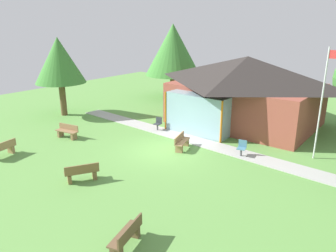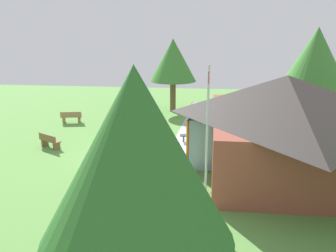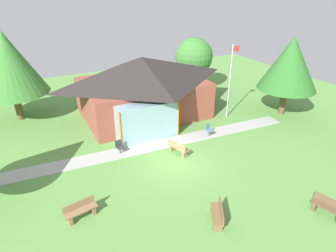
% 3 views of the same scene
% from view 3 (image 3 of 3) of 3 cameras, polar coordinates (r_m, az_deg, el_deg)
% --- Properties ---
extents(ground_plane, '(44.00, 44.00, 0.00)m').
position_cam_3_polar(ground_plane, '(17.70, 1.70, -7.19)').
color(ground_plane, '#609947').
extents(pavilion, '(10.22, 8.49, 4.66)m').
position_cam_3_polar(pavilion, '(23.22, -4.96, 7.72)').
color(pavilion, brown).
rests_on(pavilion, ground_plane).
extents(footpath, '(19.73, 2.42, 0.03)m').
position_cam_3_polar(footpath, '(19.56, -1.79, -3.63)').
color(footpath, '#ADADA8').
rests_on(footpath, ground_plane).
extents(flagpole, '(0.64, 0.08, 5.72)m').
position_cam_3_polar(flagpole, '(23.01, 11.99, 8.97)').
color(flagpole, silver).
rests_on(flagpole, ground_plane).
extents(bench_front_center, '(1.13, 1.52, 0.84)m').
position_cam_3_polar(bench_front_center, '(13.86, 9.64, -16.59)').
color(bench_front_center, brown).
rests_on(bench_front_center, ground_plane).
extents(bench_front_right, '(0.82, 1.56, 0.84)m').
position_cam_3_polar(bench_front_right, '(15.82, 28.68, -13.78)').
color(bench_front_right, brown).
rests_on(bench_front_right, ground_plane).
extents(bench_rear_near_path, '(0.86, 1.56, 0.84)m').
position_cam_3_polar(bench_rear_near_path, '(18.37, 1.94, -4.36)').
color(bench_rear_near_path, '#9E7A51').
rests_on(bench_rear_near_path, ground_plane).
extents(bench_mid_left, '(1.55, 0.70, 0.84)m').
position_cam_3_polar(bench_mid_left, '(14.43, -16.62, -15.44)').
color(bench_mid_left, olive).
rests_on(bench_mid_left, ground_plane).
extents(patio_chair_lawn_spare, '(0.51, 0.51, 0.86)m').
position_cam_3_polar(patio_chair_lawn_spare, '(20.70, 7.92, -0.85)').
color(patio_chair_lawn_spare, teal).
rests_on(patio_chair_lawn_spare, ground_plane).
extents(patio_chair_west, '(0.50, 0.50, 0.86)m').
position_cam_3_polar(patio_chair_west, '(18.71, -9.39, -4.09)').
color(patio_chair_west, '#33383D').
rests_on(patio_chair_west, ground_plane).
extents(tree_east_hedge, '(4.50, 4.50, 6.18)m').
position_cam_3_polar(tree_east_hedge, '(24.74, 22.60, 11.11)').
color(tree_east_hedge, brown).
rests_on(tree_east_hedge, ground_plane).
extents(tree_behind_pavilion_left, '(5.13, 5.13, 6.77)m').
position_cam_3_polar(tree_behind_pavilion_left, '(24.70, -28.64, 10.67)').
color(tree_behind_pavilion_left, brown).
rests_on(tree_behind_pavilion_left, ground_plane).
extents(tree_behind_pavilion_right, '(3.54, 3.54, 5.18)m').
position_cam_3_polar(tree_behind_pavilion_right, '(28.57, 5.05, 13.24)').
color(tree_behind_pavilion_right, brown).
rests_on(tree_behind_pavilion_right, ground_plane).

